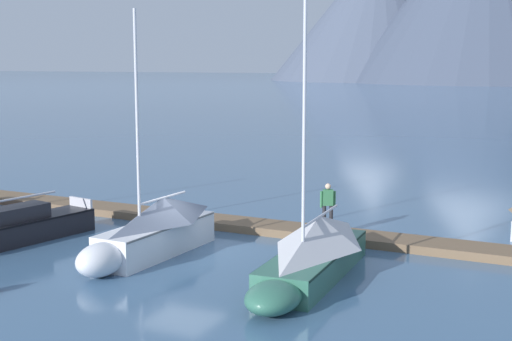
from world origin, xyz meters
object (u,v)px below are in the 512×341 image
object	(u,v)px
sailboat_second_berth	(2,231)
sailboat_mid_dock_starboard	(312,251)
sailboat_mid_dock_port	(152,230)
person_on_dock	(328,203)

from	to	relation	value
sailboat_second_berth	sailboat_mid_dock_starboard	xyz separation A→B (m)	(11.25, 1.18, 0.29)
sailboat_mid_dock_port	sailboat_mid_dock_starboard	bearing A→B (deg)	-0.20
sailboat_mid_dock_port	person_on_dock	world-z (taller)	sailboat_mid_dock_port
sailboat_second_berth	sailboat_mid_dock_port	world-z (taller)	sailboat_second_berth
sailboat_second_berth	sailboat_mid_dock_port	size ratio (longest dim) A/B	1.02
sailboat_mid_dock_starboard	sailboat_second_berth	bearing A→B (deg)	-174.03
sailboat_mid_dock_port	person_on_dock	distance (m)	6.84
sailboat_mid_dock_starboard	person_on_dock	world-z (taller)	sailboat_mid_dock_starboard
sailboat_second_berth	person_on_dock	bearing A→B (deg)	33.45
sailboat_mid_dock_starboard	person_on_dock	distance (m)	5.51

